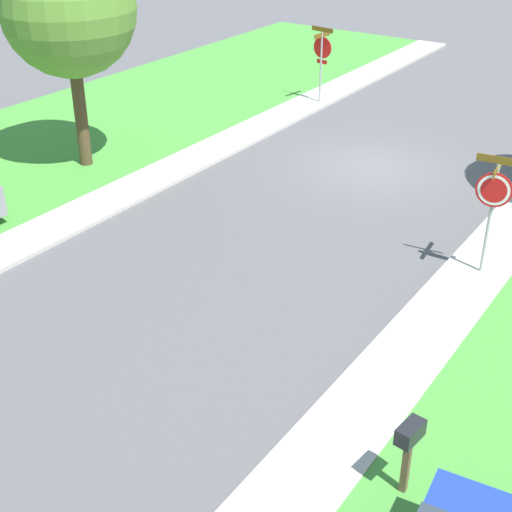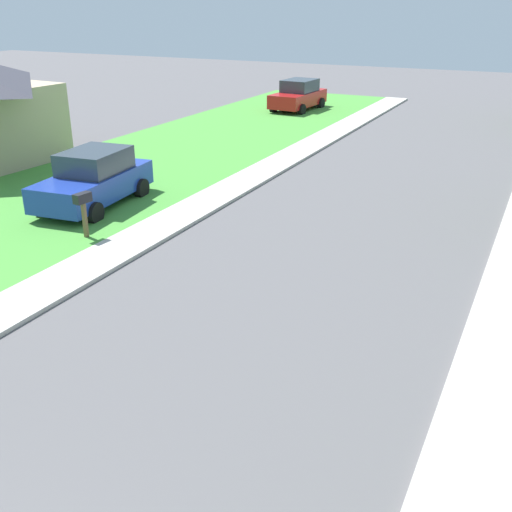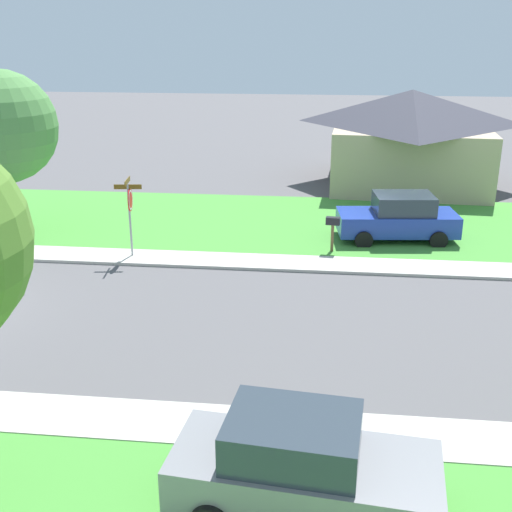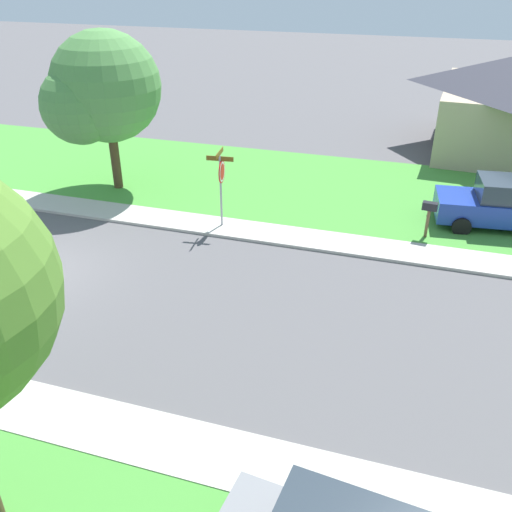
{
  "view_description": "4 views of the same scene",
  "coord_description": "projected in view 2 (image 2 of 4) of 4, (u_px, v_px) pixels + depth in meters",
  "views": [
    {
      "loc": [
        -8.56,
        18.66,
        8.19
      ],
      "look_at": [
        -1.64,
        8.49,
        1.4
      ],
      "focal_mm": 51.57,
      "sensor_mm": 36.0,
      "label": 1
    },
    {
      "loc": [
        4.92,
        -0.74,
        6.01
      ],
      "look_at": [
        0.1,
        9.11,
        1.4
      ],
      "focal_mm": 42.79,
      "sensor_mm": 36.0,
      "label": 2
    },
    {
      "loc": [
        15.39,
        10.78,
        7.56
      ],
      "look_at": [
        -1.56,
        8.93,
        1.4
      ],
      "focal_mm": 45.1,
      "sensor_mm": 36.0,
      "label": 3
    },
    {
      "loc": [
        11.43,
        10.63,
        8.35
      ],
      "look_at": [
        -0.69,
        6.84,
        1.4
      ],
      "focal_mm": 38.59,
      "sensor_mm": 36.0,
      "label": 4
    }
  ],
  "objects": [
    {
      "name": "car_blue_behind_trees",
      "position": [
        94.0,
        179.0,
        18.91
      ],
      "size": [
        2.37,
        4.46,
        1.76
      ],
      "color": "#1E389E",
      "rests_on": "ground"
    },
    {
      "name": "car_red_driveway_right",
      "position": [
        298.0,
        95.0,
        35.49
      ],
      "size": [
        2.23,
        4.4,
        1.76
      ],
      "color": "red",
      "rests_on": "ground"
    },
    {
      "name": "sidewalk_east",
      "position": [
        510.0,
        304.0,
        12.95
      ],
      "size": [
        1.4,
        56.0,
        0.1
      ],
      "primitive_type": "cube",
      "color": "#B7B2A8",
      "rests_on": "ground"
    },
    {
      "name": "lawn_west",
      "position": [
        19.0,
        211.0,
        18.66
      ],
      "size": [
        8.0,
        56.0,
        0.08
      ],
      "primitive_type": "cube",
      "color": "#479338",
      "rests_on": "ground"
    },
    {
      "name": "mailbox",
      "position": [
        83.0,
        204.0,
        16.18
      ],
      "size": [
        0.29,
        0.5,
        1.31
      ],
      "color": "brown",
      "rests_on": "ground"
    },
    {
      "name": "sidewalk_west",
      "position": [
        145.0,
        235.0,
        16.75
      ],
      "size": [
        1.4,
        56.0,
        0.1
      ],
      "primitive_type": "cube",
      "color": "#B7B2A8",
      "rests_on": "ground"
    }
  ]
}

